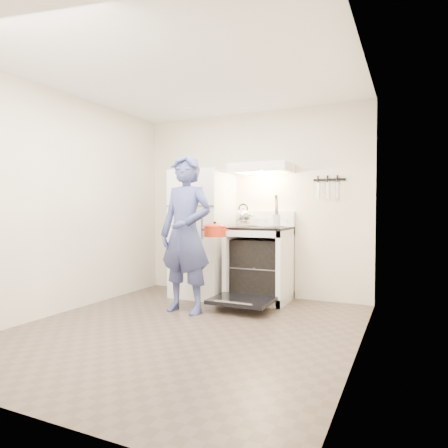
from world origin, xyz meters
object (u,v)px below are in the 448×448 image
at_px(tea_kettle, 243,215).
at_px(dutch_oven, 215,232).
at_px(refrigerator, 203,233).
at_px(person, 186,234).
at_px(stove_body, 259,265).

height_order(tea_kettle, dutch_oven, tea_kettle).
bearing_deg(refrigerator, person, -74.29).
relative_size(refrigerator, tea_kettle, 5.65).
relative_size(refrigerator, dutch_oven, 5.12).
distance_m(stove_body, dutch_oven, 0.83).
bearing_deg(person, tea_kettle, 76.35).
relative_size(tea_kettle, person, 0.17).
bearing_deg(stove_body, dutch_oven, -119.45).
height_order(refrigerator, tea_kettle, refrigerator).
xyz_separation_m(tea_kettle, dutch_oven, (-0.08, -0.68, -0.19)).
distance_m(stove_body, person, 1.15).
height_order(refrigerator, stove_body, refrigerator).
bearing_deg(person, dutch_oven, 56.30).
bearing_deg(tea_kettle, stove_body, -16.98).
distance_m(refrigerator, stove_body, 0.90).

